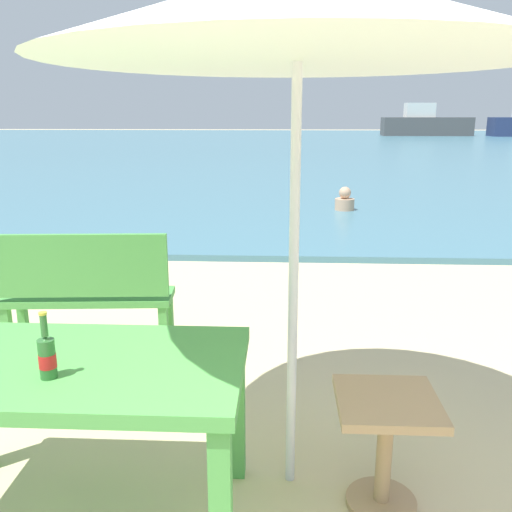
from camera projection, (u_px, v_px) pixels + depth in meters
name	position (u px, v px, depth m)	size (l,w,h in m)	color
sea_water	(291.00, 144.00, 30.71)	(120.00, 50.00, 0.08)	teal
picnic_table_green	(75.00, 385.00, 2.26)	(1.40, 0.80, 0.76)	#4C9E47
beer_bottle_amber	(47.00, 355.00, 2.07)	(0.07, 0.07, 0.26)	#2D662D
patio_umbrella	(298.00, 14.00, 2.16)	(2.10, 2.10, 2.30)	silver
side_table_wood	(385.00, 436.00, 2.43)	(0.44, 0.44, 0.54)	tan
bench_green_left	(85.00, 288.00, 3.87)	(1.22, 0.45, 0.95)	#4C9E47
swimmer_person	(345.00, 201.00, 9.65)	(0.34, 0.34, 0.41)	tan
boat_ferry	(425.00, 124.00, 41.31)	(6.59, 1.80, 2.40)	#4C4C4C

